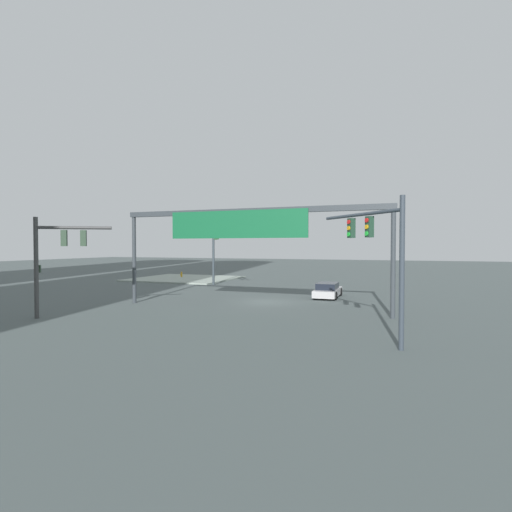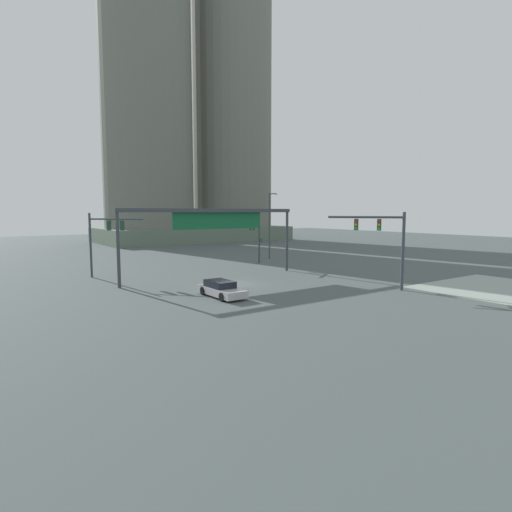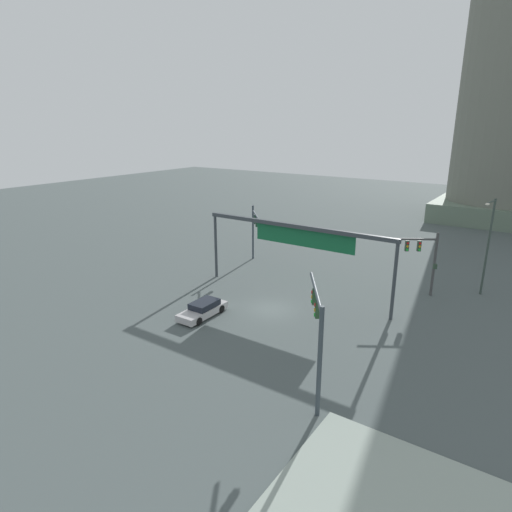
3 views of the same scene
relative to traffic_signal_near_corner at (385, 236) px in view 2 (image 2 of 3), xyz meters
The scene contains 9 objects.
ground_plane 13.51m from the traffic_signal_near_corner, 133.73° to the left, with size 185.04×185.04×0.00m, color #475151.
sidewalk_corner 10.72m from the traffic_signal_near_corner, 41.22° to the right, with size 12.06×11.29×0.15m, color #8E9C92.
traffic_signal_near_corner is the anchor object (origin of this frame).
traffic_signal_opposite_side 19.62m from the traffic_signal_near_corner, 87.62° to the left, with size 3.91×2.45×5.90m.
traffic_signal_cross_street 25.84m from the traffic_signal_near_corner, 132.27° to the left, with size 3.94×4.39×6.26m.
streetlamp_curved_arm 23.38m from the traffic_signal_near_corner, 76.92° to the left, with size 0.65×2.31×8.88m.
overhead_sign_gantry 15.64m from the traffic_signal_near_corner, 123.48° to the left, with size 18.48×0.43×6.68m.
highrise_twin_tower 67.45m from the traffic_signal_near_corner, 77.92° to the left, with size 40.01×19.99×58.74m.
sedan_car_approaching 14.10m from the traffic_signal_near_corner, 158.92° to the left, with size 1.89×4.61×1.21m.
Camera 2 is at (-19.31, -31.18, 6.39)m, focal length 29.19 mm.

